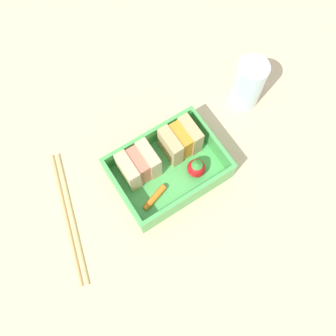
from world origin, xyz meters
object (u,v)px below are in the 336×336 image
(carrot_stick_far_left, at_px, (155,198))
(strawberry_far_left, at_px, (196,168))
(sandwich_left, at_px, (139,165))
(drinking_glass, at_px, (248,84))
(chopstick_pair, at_px, (69,216))
(sandwich_center_left, at_px, (180,141))

(carrot_stick_far_left, xyz_separation_m, strawberry_far_left, (0.08, 0.00, 0.01))
(sandwich_left, bearing_deg, strawberry_far_left, -32.71)
(sandwich_left, bearing_deg, drinking_glass, 5.52)
(chopstick_pair, distance_m, drinking_glass, 0.36)
(chopstick_pair, relative_size, drinking_glass, 2.23)
(drinking_glass, bearing_deg, sandwich_center_left, -171.66)
(sandwich_left, height_order, strawberry_far_left, sandwich_left)
(sandwich_center_left, bearing_deg, sandwich_left, 180.00)
(chopstick_pair, bearing_deg, sandwich_left, -0.32)
(sandwich_left, bearing_deg, sandwich_center_left, 0.00)
(sandwich_left, height_order, sandwich_center_left, same)
(sandwich_left, relative_size, chopstick_pair, 0.27)
(sandwich_center_left, distance_m, drinking_glass, 0.15)
(sandwich_left, distance_m, chopstick_pair, 0.14)
(drinking_glass, bearing_deg, carrot_stick_far_left, -162.44)
(strawberry_far_left, bearing_deg, sandwich_left, 147.29)
(sandwich_center_left, bearing_deg, strawberry_far_left, -91.36)
(sandwich_left, relative_size, sandwich_center_left, 1.00)
(sandwich_left, bearing_deg, chopstick_pair, 179.68)
(carrot_stick_far_left, height_order, chopstick_pair, carrot_stick_far_left)
(sandwich_center_left, xyz_separation_m, drinking_glass, (0.15, 0.02, 0.01))
(carrot_stick_far_left, height_order, drinking_glass, drinking_glass)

